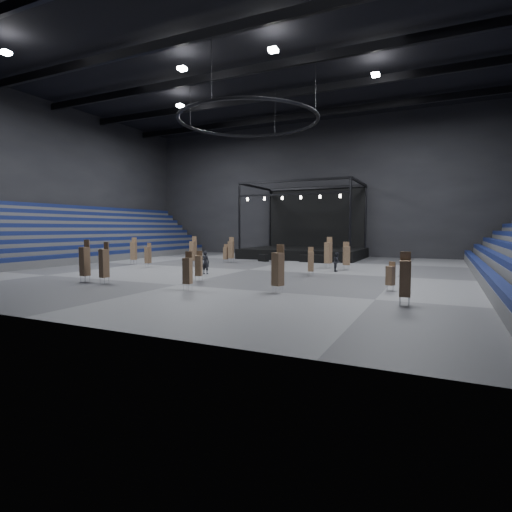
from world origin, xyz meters
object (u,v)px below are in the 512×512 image
at_px(stage, 306,246).
at_px(flight_case_left, 263,258).
at_px(chair_stack_2, 148,255).
at_px(chair_stack_10, 104,263).
at_px(crew_member, 337,262).
at_px(flight_case_mid, 305,258).
at_px(chair_stack_7, 225,253).
at_px(chair_stack_12, 134,250).
at_px(chair_stack_4, 405,278).
at_px(chair_stack_3, 391,275).
at_px(chair_stack_9, 188,270).
at_px(chair_stack_1, 193,250).
at_px(chair_stack_14, 231,249).
at_px(chair_stack_13, 346,255).
at_px(chair_stack_8, 85,261).
at_px(chair_stack_0, 199,265).
at_px(flight_case_right, 318,259).
at_px(man_center, 205,262).
at_px(chair_stack_11, 311,261).
at_px(chair_stack_6, 278,268).
at_px(chair_stack_5, 328,252).

bearing_deg(stage, flight_case_left, -107.80).
bearing_deg(chair_stack_2, chair_stack_10, -62.00).
xyz_separation_m(chair_stack_2, crew_member, (17.06, 3.91, -0.37)).
bearing_deg(chair_stack_2, flight_case_mid, 47.81).
height_order(stage, chair_stack_7, stage).
bearing_deg(chair_stack_12, chair_stack_4, -44.22).
height_order(stage, flight_case_left, stage).
bearing_deg(chair_stack_12, chair_stack_3, -36.80).
height_order(flight_case_mid, chair_stack_9, chair_stack_9).
distance_m(chair_stack_1, chair_stack_14, 4.58).
distance_m(flight_case_mid, chair_stack_1, 12.19).
distance_m(chair_stack_13, chair_stack_14, 13.16).
bearing_deg(chair_stack_8, chair_stack_0, 33.08).
height_order(chair_stack_2, chair_stack_10, chair_stack_10).
relative_size(chair_stack_8, chair_stack_14, 1.06).
bearing_deg(chair_stack_4, flight_case_right, 110.17).
relative_size(chair_stack_10, chair_stack_14, 1.02).
height_order(chair_stack_10, man_center, chair_stack_10).
bearing_deg(chair_stack_11, flight_case_left, 108.64).
xyz_separation_m(chair_stack_6, chair_stack_10, (-11.98, -1.19, -0.02)).
xyz_separation_m(flight_case_left, flight_case_right, (6.01, 0.80, 0.04)).
bearing_deg(chair_stack_11, chair_stack_6, -105.46).
bearing_deg(flight_case_right, stage, 117.82).
bearing_deg(stage, chair_stack_1, -116.17).
bearing_deg(chair_stack_0, chair_stack_12, 133.15).
bearing_deg(chair_stack_4, chair_stack_5, 110.45).
relative_size(flight_case_mid, chair_stack_0, 0.56).
height_order(flight_case_right, chair_stack_8, chair_stack_8).
relative_size(chair_stack_0, chair_stack_8, 0.73).
bearing_deg(chair_stack_3, chair_stack_0, -152.24).
xyz_separation_m(flight_case_mid, chair_stack_14, (-7.04, -3.95, 1.02)).
bearing_deg(chair_stack_5, chair_stack_3, -45.28).
distance_m(chair_stack_10, crew_member, 18.55).
height_order(chair_stack_0, chair_stack_3, chair_stack_0).
bearing_deg(flight_case_right, chair_stack_13, -54.18).
height_order(chair_stack_5, chair_stack_6, chair_stack_5).
relative_size(flight_case_right, chair_stack_13, 0.52).
bearing_deg(chair_stack_6, stage, 123.11).
xyz_separation_m(chair_stack_1, chair_stack_6, (14.28, -12.62, -0.04)).
xyz_separation_m(chair_stack_3, chair_stack_14, (-17.87, 13.11, 0.47)).
bearing_deg(chair_stack_2, crew_member, 15.22).
bearing_deg(flight_case_right, chair_stack_10, -111.31).
relative_size(chair_stack_1, chair_stack_7, 1.46).
bearing_deg(chair_stack_13, chair_stack_9, -135.46).
height_order(chair_stack_6, chair_stack_11, chair_stack_6).
height_order(chair_stack_10, chair_stack_12, chair_stack_10).
height_order(stage, crew_member, stage).
height_order(chair_stack_4, crew_member, chair_stack_4).
bearing_deg(flight_case_mid, chair_stack_9, -90.34).
bearing_deg(chair_stack_13, chair_stack_1, 162.05).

